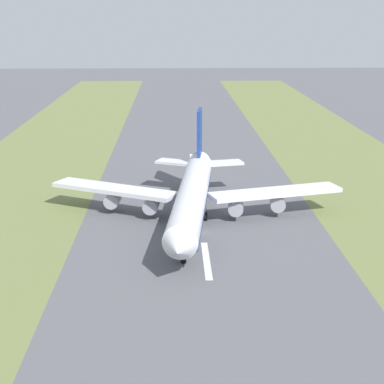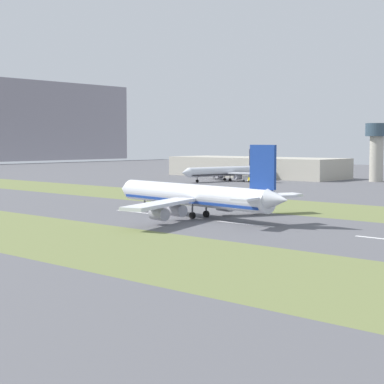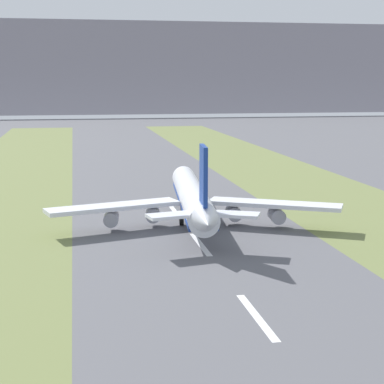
# 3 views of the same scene
# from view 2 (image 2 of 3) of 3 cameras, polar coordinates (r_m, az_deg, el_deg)

# --- Properties ---
(ground_plane) EXTENTS (800.00, 800.00, 0.00)m
(ground_plane) POSITION_cam_2_polar(r_m,az_deg,el_deg) (180.87, -1.71, -2.16)
(ground_plane) COLOR #56565B
(grass_median_west) EXTENTS (40.00, 600.00, 0.01)m
(grass_median_west) POSITION_cam_2_polar(r_m,az_deg,el_deg) (151.84, -13.54, -3.57)
(grass_median_west) COLOR olive
(grass_median_west) RESTS_ON ground
(grass_median_east) EXTENTS (40.00, 600.00, 0.01)m
(grass_median_east) POSITION_cam_2_polar(r_m,az_deg,el_deg) (215.47, 6.59, -1.10)
(grass_median_east) COLOR olive
(grass_median_east) RESTS_ON ground
(centreline_dash_mid) EXTENTS (1.20, 18.00, 0.01)m
(centreline_dash_mid) POSITION_cam_2_polar(r_m,az_deg,el_deg) (164.44, 4.73, -2.84)
(centreline_dash_mid) COLOR silver
(centreline_dash_mid) RESTS_ON ground
(centreline_dash_far) EXTENTS (1.20, 18.00, 0.01)m
(centreline_dash_far) POSITION_cam_2_polar(r_m,az_deg,el_deg) (191.14, -4.86, -1.81)
(centreline_dash_far) COLOR silver
(centreline_dash_far) RESTS_ON ground
(airplane_main_jet) EXTENTS (63.82, 67.21, 20.20)m
(airplane_main_jet) POSITION_cam_2_polar(r_m,az_deg,el_deg) (176.60, 0.42, -0.35)
(airplane_main_jet) COLOR silver
(airplane_main_jet) RESTS_ON ground
(terminal_building) EXTENTS (36.00, 108.14, 11.53)m
(terminal_building) POSITION_cam_2_polar(r_m,az_deg,el_deg) (381.67, 5.69, 2.22)
(terminal_building) COLOR #B2AD9E
(terminal_building) RESTS_ON ground
(control_tower) EXTENTS (12.00, 12.00, 30.34)m
(control_tower) POSITION_cam_2_polar(r_m,az_deg,el_deg) (347.16, 16.09, 3.97)
(control_tower) COLOR #B2AD9E
(control_tower) RESTS_ON ground
(airplane_parked_apron) EXTENTS (55.99, 52.80, 16.91)m
(airplane_parked_apron) POSITION_cam_2_polar(r_m,az_deg,el_deg) (339.68, 3.05, 1.83)
(airplane_parked_apron) COLOR silver
(airplane_parked_apron) RESTS_ON ground
(service_truck) EXTENTS (3.77, 6.36, 3.10)m
(service_truck) POSITION_cam_2_polar(r_m,az_deg,el_deg) (332.36, 5.01, 1.18)
(service_truck) COLOR gold
(service_truck) RESTS_ON ground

